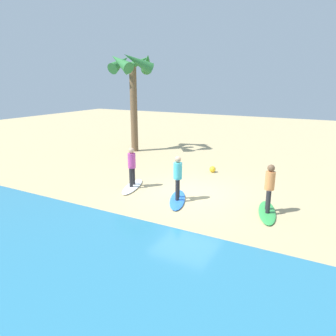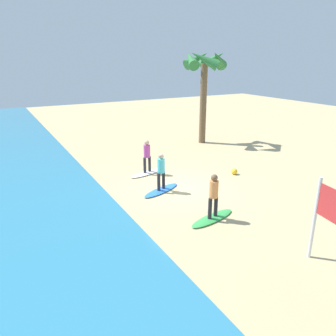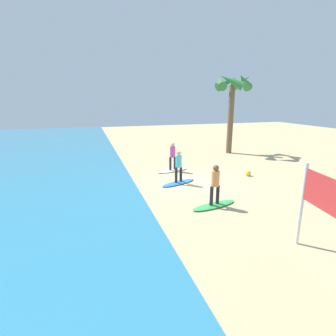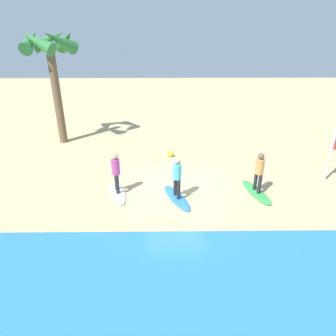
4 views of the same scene
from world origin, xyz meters
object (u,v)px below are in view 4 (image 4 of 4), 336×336
surfboard_green (256,192)px  surfboard_blue (177,198)px  beach_ball (171,154)px  surfboard_white (118,192)px  surfer_white (116,170)px  surfer_green (259,170)px  palm_tree (50,52)px  surfer_blue (177,175)px

surfboard_green → surfboard_blue: (3.23, 0.40, 0.00)m
surfboard_green → beach_ball: 5.11m
surfboard_green → surfboard_white: (5.59, -0.06, 0.00)m
surfer_white → beach_ball: (-2.21, -3.77, -0.88)m
surfboard_green → surfer_green: bearing=166.6°
surfboard_blue → surfer_white: 2.61m
beach_ball → surfboard_blue: bearing=92.2°
surfer_white → palm_tree: palm_tree is taller
surfer_blue → beach_ball: size_ratio=5.27×
surfboard_green → beach_ball: (3.39, -3.83, 0.11)m
surfboard_white → beach_ball: beach_ball is taller
palm_tree → beach_ball: 8.15m
surfboard_white → surfer_white: bearing=-15.8°
surfer_green → surfboard_blue: surfer_green is taller
surfboard_green → surfboard_white: same height
surfboard_blue → surfer_white: bearing=-122.8°
surfboard_blue → surfer_white: size_ratio=1.28×
palm_tree → beach_ball: bearing=159.6°
surfboard_green → surfboard_blue: bearing=-96.4°
beach_ball → surfboard_green: bearing=131.5°
surfer_green → surfboard_white: (5.59, -0.06, -0.99)m
surfboard_blue → beach_ball: (0.16, -4.23, 0.11)m
surfer_green → surfboard_blue: size_ratio=0.78×
surfboard_green → surfer_white: 5.68m
surfer_white → beach_ball: size_ratio=5.27×
surfboard_blue → surfboard_white: (2.37, -0.46, 0.00)m
surfboard_blue → beach_ball: 4.23m
surfer_green → surfboard_white: size_ratio=0.78×
surfboard_white → palm_tree: (3.97, -6.06, 4.89)m
surfer_green → surfboard_blue: 3.40m
surfer_green → surfer_blue: 3.25m
surfer_white → palm_tree: size_ratio=0.27×
surfer_blue → surfer_white: same height
surfboard_green → surfer_blue: 3.40m
surfboard_green → surfboard_blue: size_ratio=1.00×
surfer_blue → surfer_white: size_ratio=1.00×
surfer_green → palm_tree: size_ratio=0.27×
surfboard_blue → palm_tree: (6.34, -6.52, 4.89)m
surfer_green → surfer_blue: bearing=7.1°
surfboard_green → surfer_green: 0.99m
palm_tree → surfboard_blue: bearing=134.2°
surfboard_blue → surfer_blue: bearing=158.5°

